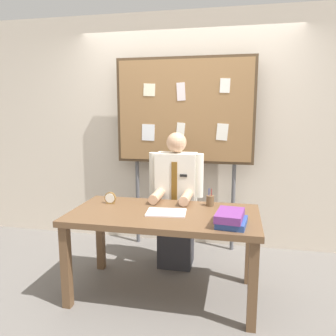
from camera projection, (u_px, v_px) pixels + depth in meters
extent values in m
plane|color=slate|center=(164.00, 294.00, 2.93)|extent=(12.00, 12.00, 0.00)
cube|color=beige|center=(187.00, 132.00, 3.92)|extent=(6.40, 0.08, 2.70)
cube|color=brown|center=(164.00, 215.00, 2.80)|extent=(1.59, 0.81, 0.05)
cube|color=brown|center=(66.00, 267.00, 2.68)|extent=(0.07, 0.07, 0.70)
cube|color=brown|center=(253.00, 286.00, 2.39)|extent=(0.07, 0.07, 0.70)
cube|color=brown|center=(101.00, 236.00, 3.35)|extent=(0.07, 0.07, 0.70)
cube|color=brown|center=(250.00, 248.00, 3.05)|extent=(0.07, 0.07, 0.70)
cube|color=#2D2D33|center=(176.00, 244.00, 3.46)|extent=(0.34, 0.30, 0.44)
cube|color=silver|center=(176.00, 189.00, 3.36)|extent=(0.40, 0.22, 0.74)
sphere|color=tan|center=(177.00, 142.00, 3.28)|extent=(0.20, 0.20, 0.20)
cylinder|color=silver|center=(154.00, 174.00, 3.36)|extent=(0.09, 0.09, 0.43)
cylinder|color=silver|center=(199.00, 176.00, 3.27)|extent=(0.09, 0.09, 0.43)
cylinder|color=tan|center=(157.00, 196.00, 3.14)|extent=(0.09, 0.30, 0.09)
cylinder|color=tan|center=(186.00, 198.00, 3.08)|extent=(0.09, 0.30, 0.09)
cube|color=brown|center=(174.00, 186.00, 3.24)|extent=(0.06, 0.01, 0.48)
cube|color=black|center=(183.00, 176.00, 3.20)|extent=(0.07, 0.01, 0.02)
cube|color=#4C3823|center=(184.00, 111.00, 3.68)|extent=(1.55, 0.05, 1.16)
cube|color=olive|center=(184.00, 111.00, 3.67)|extent=(1.49, 0.04, 1.10)
cylinder|color=#59595E|center=(138.00, 201.00, 4.01)|extent=(0.04, 0.04, 1.04)
cylinder|color=#59595E|center=(233.00, 206.00, 3.78)|extent=(0.04, 0.04, 1.04)
cube|color=white|center=(225.00, 86.00, 3.51)|extent=(0.11, 0.00, 0.15)
cube|color=white|center=(148.00, 132.00, 3.77)|extent=(0.15, 0.00, 0.19)
cube|color=white|center=(180.00, 131.00, 3.69)|extent=(0.11, 0.00, 0.20)
cube|color=white|center=(222.00, 132.00, 3.60)|extent=(0.13, 0.00, 0.19)
cube|color=#F4EFCC|center=(149.00, 90.00, 3.69)|extent=(0.14, 0.00, 0.14)
cube|color=silver|center=(181.00, 92.00, 3.62)|extent=(0.10, 0.00, 0.20)
cube|color=#2D4C99|center=(232.00, 222.00, 2.48)|extent=(0.24, 0.30, 0.05)
cube|color=#72337F|center=(230.00, 215.00, 2.47)|extent=(0.22, 0.32, 0.06)
cube|color=silver|center=(166.00, 212.00, 2.77)|extent=(0.35, 0.26, 0.01)
cylinder|color=olive|center=(110.00, 198.00, 3.06)|extent=(0.11, 0.02, 0.11)
cylinder|color=white|center=(110.00, 198.00, 3.04)|extent=(0.09, 0.00, 0.09)
cube|color=olive|center=(110.00, 203.00, 3.07)|extent=(0.08, 0.04, 0.01)
cylinder|color=brown|center=(210.00, 201.00, 2.98)|extent=(0.07, 0.07, 0.09)
cylinder|color=#263399|center=(209.00, 196.00, 2.98)|extent=(0.01, 0.01, 0.15)
cylinder|color=maroon|center=(211.00, 197.00, 2.97)|extent=(0.01, 0.01, 0.15)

